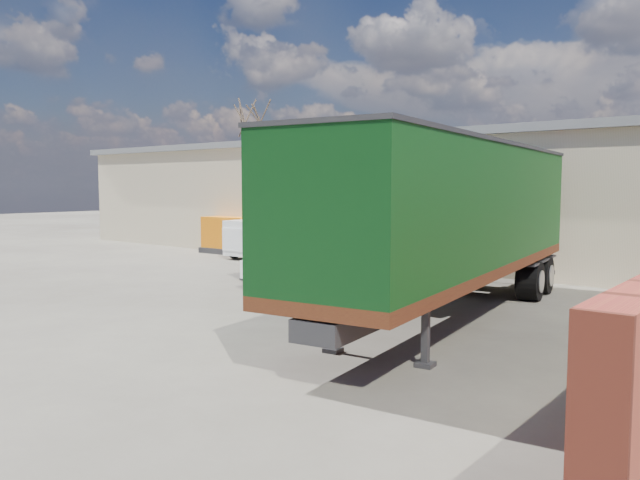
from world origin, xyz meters
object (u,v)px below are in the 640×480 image
Objects in this scene: bare_tree at (253,116)px; panel_van at (266,237)px; tractor_unit at (331,221)px; orange_skip at (232,237)px; box_trailer at (454,213)px.

panel_van is (11.01, -10.38, -7.04)m from bare_tree.
bare_tree is 2.26× the size of panel_van.
bare_tree is at bearing 148.38° from tractor_unit.
orange_skip is (-9.74, 4.86, -1.33)m from tractor_unit.
box_trailer reaches higher than panel_van.
tractor_unit is 1.82× the size of panel_van.
panel_van is at bearing 155.16° from tractor_unit.
panel_van is at bearing -43.31° from bare_tree.
box_trailer is (5.30, -2.05, 0.49)m from tractor_unit.
orange_skip is at bearing 147.81° from box_trailer.
bare_tree is at bearing 136.58° from box_trailer.
box_trailer is at bearing -27.28° from orange_skip.
orange_skip reaches higher than panel_van.
bare_tree reaches higher than orange_skip.
box_trailer is (23.63, -17.12, -5.35)m from bare_tree.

